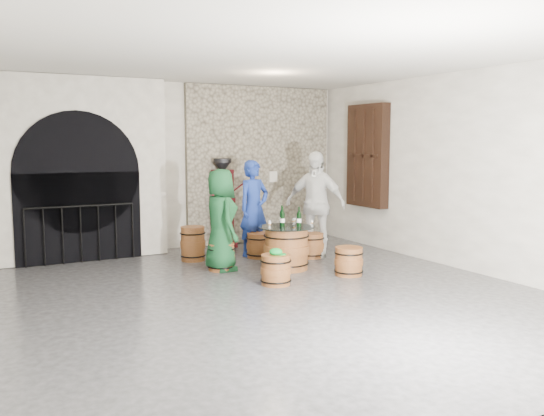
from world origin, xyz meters
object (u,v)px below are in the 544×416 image
barrel_table (286,248)px  person_green (221,220)px  person_white (315,204)px  wine_bottle_center (299,219)px  wine_bottle_left (282,219)px  wine_bottle_right (282,217)px  barrel_stool_left (221,257)px  barrel_stool_far (259,245)px  person_blue (254,208)px  corking_press (223,196)px  barrel_stool_near_right (349,261)px  barrel_stool_right (312,245)px  barrel_stool_near_left (276,270)px  side_barrel (193,244)px

barrel_table → person_green: size_ratio=0.55×
person_white → wine_bottle_center: (-0.81, -0.80, -0.12)m
person_white → wine_bottle_left: size_ratio=5.86×
wine_bottle_left → wine_bottle_right: 0.19m
barrel_stool_left → person_green: person_green is taller
barrel_stool_far → wine_bottle_center: bearing=-82.8°
barrel_stool_left → wine_bottle_left: (0.91, -0.39, 0.61)m
person_blue → corking_press: (-0.15, 1.09, 0.15)m
wine_bottle_left → wine_bottle_right: bearing=64.2°
person_green → barrel_stool_near_right: bearing=-127.6°
barrel_stool_far → barrel_table: bearing=-91.6°
barrel_stool_left → barrel_stool_right: bearing=5.8°
barrel_stool_right → person_blue: 1.24m
barrel_stool_near_right → person_green: size_ratio=0.28×
barrel_stool_left → barrel_stool_near_left: 1.30m
wine_bottle_center → side_barrel: (-1.29, 1.46, -0.53)m
wine_bottle_center → barrel_table: bearing=149.7°
person_blue → person_white: bearing=-43.7°
wine_bottle_left → wine_bottle_right: (0.08, 0.17, 0.00)m
barrel_stool_near_right → side_barrel: (-1.76, 2.20, 0.08)m
barrel_table → person_white: size_ratio=0.47×
corking_press → wine_bottle_center: bearing=-76.2°
barrel_table → corking_press: (-0.11, 2.36, 0.67)m
wine_bottle_left → barrel_stool_right: bearing=32.3°
barrel_stool_near_right → wine_bottle_right: wine_bottle_right is taller
barrel_stool_far → wine_bottle_right: (-0.00, -0.86, 0.61)m
barrel_stool_far → wine_bottle_left: 1.20m
barrel_table → person_blue: (0.03, 1.27, 0.52)m
wine_bottle_right → corking_press: corking_press is taller
side_barrel → wine_bottle_left: bearing=-51.5°
barrel_stool_far → person_white: bearing=-20.9°
person_blue → wine_bottle_right: (-0.01, -1.07, -0.04)m
barrel_stool_left → wine_bottle_center: bearing=-24.7°
person_green → barrel_stool_near_left: bearing=-165.0°
person_green → wine_bottle_right: (1.00, -0.22, 0.01)m
barrel_stool_near_right → wine_bottle_center: wine_bottle_center is taller
person_white → wine_bottle_center: size_ratio=5.86×
barrel_stool_near_left → wine_bottle_right: 1.38m
barrel_stool_far → corking_press: corking_press is taller
barrel_stool_near_left → wine_bottle_right: bearing=57.1°
barrel_stool_near_right → barrel_stool_right: bearing=81.3°
barrel_stool_near_right → person_green: 2.14m
barrel_stool_right → wine_bottle_center: (-0.69, -0.71, 0.61)m
barrel_stool_far → person_green: person_green is taller
barrel_stool_far → wine_bottle_left: (-0.09, -1.03, 0.61)m
person_white → wine_bottle_center: person_white is taller
barrel_stool_far → barrel_stool_near_left: (-0.67, -1.90, 0.00)m
barrel_stool_far → corking_press: 1.53m
barrel_stool_near_right → person_green: person_green is taller
wine_bottle_center → barrel_stool_near_right: bearing=-57.7°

